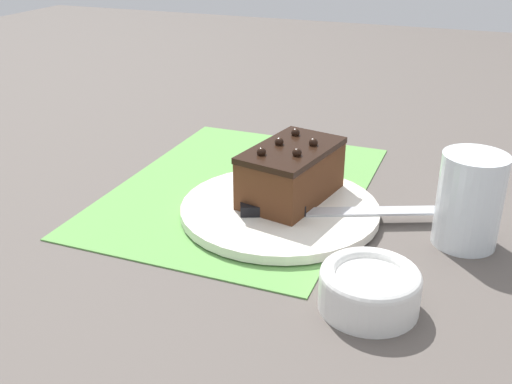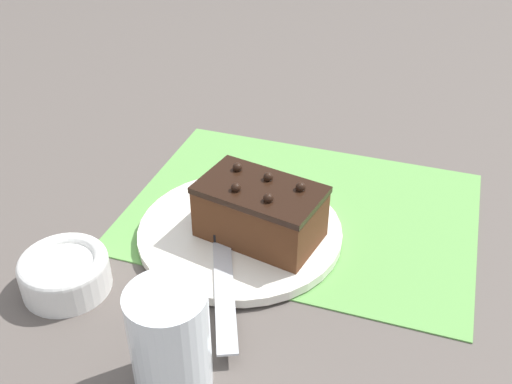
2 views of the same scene
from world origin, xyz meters
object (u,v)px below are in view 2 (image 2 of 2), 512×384
Objects in this scene: chocolate_cake at (260,211)px; small_bowl at (65,272)px; drinking_glass at (170,340)px; cake_plate at (240,232)px; serving_knife at (222,242)px.

small_bowl is (-0.19, -0.15, -0.03)m from chocolate_cake.
chocolate_cake is 1.61× the size of small_bowl.
drinking_glass reaches higher than small_bowl.
small_bowl is at bearing -136.48° from cake_plate.
chocolate_cake reaches higher than serving_knife.
chocolate_cake reaches higher than small_bowl.
chocolate_cake is at bearing -10.54° from cake_plate.
small_bowl is at bearing 13.39° from serving_knife.
serving_knife is at bearing -103.31° from cake_plate.
small_bowl is (-0.17, 0.08, -0.03)m from drinking_glass.
drinking_glass reaches higher than cake_plate.
small_bowl reaches higher than serving_knife.
serving_knife is at bearing 36.65° from small_bowl.
drinking_glass is at bearing -93.54° from chocolate_cake.
cake_plate is 2.27× the size of drinking_glass.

